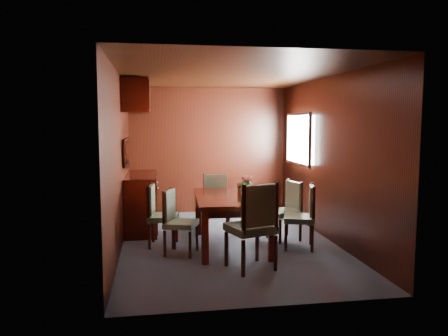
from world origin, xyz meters
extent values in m
plane|color=#373D4B|center=(0.00, 0.00, 0.00)|extent=(4.50, 4.50, 0.00)
cube|color=black|center=(-1.50, 0.00, 1.20)|extent=(0.02, 4.50, 2.40)
cube|color=black|center=(1.50, 0.00, 1.20)|extent=(0.02, 4.50, 2.40)
cube|color=black|center=(0.00, 2.25, 1.20)|extent=(3.00, 0.02, 2.40)
cube|color=black|center=(0.00, -2.25, 1.20)|extent=(3.00, 0.02, 2.40)
cube|color=black|center=(0.00, 0.00, 2.40)|extent=(3.00, 4.50, 0.02)
cube|color=white|center=(1.48, 1.10, 1.45)|extent=(0.14, 1.10, 0.80)
cube|color=#B2B2B7|center=(1.41, 1.10, 1.45)|extent=(0.04, 1.20, 0.90)
cube|color=black|center=(-1.47, 1.00, 1.28)|extent=(0.03, 1.36, 0.41)
cube|color=silver|center=(-1.45, 1.00, 1.28)|extent=(0.01, 1.30, 0.35)
cube|color=#360C06|center=(-1.30, 1.00, 2.13)|extent=(0.40, 1.40, 0.50)
cube|color=#360C06|center=(-1.25, 1.00, 0.45)|extent=(0.48, 1.40, 0.90)
cube|color=#360C06|center=(-0.44, -0.91, 0.33)|extent=(0.09, 0.09, 0.66)
cube|color=#360C06|center=(0.40, -0.94, 0.33)|extent=(0.09, 0.09, 0.66)
cube|color=#360C06|center=(-0.38, 0.50, 0.33)|extent=(0.09, 0.09, 0.66)
cube|color=#360C06|center=(0.45, 0.47, 0.33)|extent=(0.09, 0.09, 0.66)
cube|color=black|center=(0.01, -0.22, 0.61)|extent=(0.90, 1.46, 0.10)
cube|color=#360C06|center=(0.01, -0.22, 0.69)|extent=(1.02, 1.58, 0.06)
cylinder|color=black|center=(-0.80, -0.21, 0.17)|extent=(0.04, 0.04, 0.35)
cylinder|color=black|center=(-0.92, -0.54, 0.17)|extent=(0.04, 0.04, 0.35)
cylinder|color=black|center=(-0.48, -0.33, 0.17)|extent=(0.04, 0.04, 0.35)
cylinder|color=black|center=(-0.60, -0.66, 0.17)|extent=(0.04, 0.04, 0.35)
cube|color=#5B7458|center=(-0.70, -0.44, 0.40)|extent=(0.51, 0.52, 0.07)
cylinder|color=black|center=(-0.81, -0.21, 0.63)|extent=(0.04, 0.04, 0.46)
cylinder|color=black|center=(-0.93, -0.54, 0.63)|extent=(0.04, 0.04, 0.46)
cube|color=#5B7458|center=(-0.85, -0.38, 0.65)|extent=(0.18, 0.37, 0.39)
cylinder|color=black|center=(-1.07, 0.19, 0.18)|extent=(0.04, 0.04, 0.35)
cylinder|color=black|center=(-1.12, -0.17, 0.18)|extent=(0.04, 0.04, 0.35)
cylinder|color=black|center=(-0.73, 0.14, 0.18)|extent=(0.04, 0.04, 0.35)
cylinder|color=black|center=(-0.78, -0.22, 0.18)|extent=(0.04, 0.04, 0.35)
cube|color=#5B7458|center=(-0.92, -0.02, 0.41)|extent=(0.45, 0.47, 0.07)
cylinder|color=black|center=(-1.08, 0.19, 0.64)|extent=(0.04, 0.04, 0.47)
cylinder|color=black|center=(-1.13, -0.17, 0.64)|extent=(0.04, 0.04, 0.47)
cube|color=#5B7458|center=(-1.09, 0.01, 0.66)|extent=(0.11, 0.38, 0.40)
cylinder|color=black|center=(1.04, -0.65, 0.18)|extent=(0.04, 0.04, 0.36)
cylinder|color=black|center=(1.15, -0.30, 0.18)|extent=(0.04, 0.04, 0.36)
cylinder|color=black|center=(0.70, -0.55, 0.18)|extent=(0.04, 0.04, 0.36)
cylinder|color=black|center=(0.81, -0.20, 0.18)|extent=(0.04, 0.04, 0.36)
cube|color=#5B7458|center=(0.93, -0.42, 0.41)|extent=(0.51, 0.53, 0.07)
cylinder|color=black|center=(1.04, -0.66, 0.65)|extent=(0.04, 0.04, 0.48)
cylinder|color=black|center=(1.16, -0.30, 0.65)|extent=(0.04, 0.04, 0.48)
cube|color=#5B7458|center=(1.08, -0.47, 0.67)|extent=(0.17, 0.39, 0.40)
cylinder|color=black|center=(1.06, -0.10, 0.18)|extent=(0.04, 0.04, 0.35)
cylinder|color=black|center=(0.97, 0.25, 0.18)|extent=(0.04, 0.04, 0.35)
cylinder|color=black|center=(0.73, -0.19, 0.18)|extent=(0.04, 0.04, 0.35)
cylinder|color=black|center=(0.63, 0.16, 0.18)|extent=(0.04, 0.04, 0.35)
cube|color=#5B7458|center=(0.85, 0.03, 0.41)|extent=(0.49, 0.50, 0.07)
cylinder|color=black|center=(1.07, -0.10, 0.64)|extent=(0.04, 0.04, 0.47)
cylinder|color=black|center=(0.98, 0.25, 0.64)|extent=(0.04, 0.04, 0.47)
cube|color=#5B7458|center=(1.00, 0.07, 0.66)|extent=(0.15, 0.38, 0.40)
cylinder|color=black|center=(-0.07, -1.42, 0.21)|extent=(0.05, 0.05, 0.42)
cylinder|color=black|center=(0.35, -1.29, 0.21)|extent=(0.05, 0.05, 0.42)
cylinder|color=black|center=(-0.19, -1.03, 0.21)|extent=(0.05, 0.05, 0.42)
cylinder|color=black|center=(0.22, -0.90, 0.21)|extent=(0.05, 0.05, 0.42)
cube|color=#5B7458|center=(0.08, -1.16, 0.49)|extent=(0.62, 0.61, 0.09)
cylinder|color=black|center=(-0.06, -1.43, 0.77)|extent=(0.05, 0.05, 0.56)
cylinder|color=black|center=(0.35, -1.30, 0.77)|extent=(0.05, 0.05, 0.56)
cube|color=#5B7458|center=(0.14, -1.35, 0.79)|extent=(0.45, 0.20, 0.48)
cylinder|color=black|center=(0.14, 0.91, 0.18)|extent=(0.04, 0.04, 0.36)
cylinder|color=black|center=(-0.24, 0.94, 0.18)|extent=(0.04, 0.04, 0.36)
cylinder|color=black|center=(0.11, 0.55, 0.18)|extent=(0.04, 0.04, 0.36)
cylinder|color=black|center=(-0.26, 0.58, 0.18)|extent=(0.04, 0.04, 0.36)
cube|color=#5B7458|center=(-0.06, 0.74, 0.42)|extent=(0.46, 0.44, 0.07)
cylinder|color=black|center=(0.14, 0.92, 0.66)|extent=(0.04, 0.04, 0.48)
cylinder|color=black|center=(-0.23, 0.94, 0.66)|extent=(0.04, 0.04, 0.48)
cube|color=#5B7458|center=(-0.05, 0.91, 0.68)|extent=(0.39, 0.09, 0.41)
cylinder|color=#A36332|center=(0.27, 0.03, 0.76)|extent=(0.24, 0.24, 0.07)
sphere|color=#1D561C|center=(0.27, 0.03, 0.81)|extent=(0.18, 0.18, 0.18)
camera|label=1|loc=(-1.04, -6.10, 1.74)|focal=35.00mm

